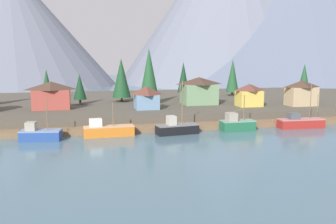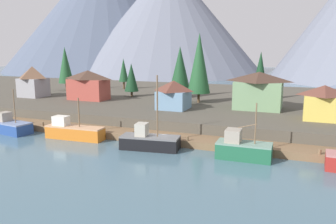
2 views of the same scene
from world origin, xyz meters
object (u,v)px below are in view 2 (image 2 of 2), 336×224
object	(u,v)px
house_blue	(174,94)
house_red	(88,85)
house_green	(258,90)
conifer_back_right	(124,70)
conifer_centre	(65,65)
fishing_boat_orange	(73,131)
conifer_mid_left	(180,69)
fishing_boat_green	(242,148)
conifer_far_left	(199,63)
conifer_near_left	(131,77)
fishing_boat_black	(149,141)
fishing_boat_blue	(11,126)
conifer_mid_right	(260,71)
house_yellow	(324,102)
house_grey	(33,81)

from	to	relation	value
house_blue	house_red	world-z (taller)	house_red
house_green	conifer_back_right	bearing A→B (deg)	153.86
conifer_centre	house_red	bearing A→B (deg)	-38.20
fishing_boat_orange	house_red	bearing A→B (deg)	116.17
house_blue	conifer_mid_left	world-z (taller)	conifer_mid_left
fishing_boat_green	conifer_back_right	distance (m)	55.25
house_blue	conifer_far_left	size ratio (longest dim) A/B	0.39
conifer_near_left	conifer_back_right	size ratio (longest dim) A/B	0.91
conifer_mid_left	conifer_far_left	size ratio (longest dim) A/B	0.82
conifer_centre	conifer_far_left	distance (m)	38.16
conifer_mid_left	fishing_boat_black	bearing A→B (deg)	-77.58
fishing_boat_blue	conifer_mid_right	bearing A→B (deg)	52.84
fishing_boat_green	house_red	size ratio (longest dim) A/B	0.81
conifer_back_right	house_blue	bearing A→B (deg)	-45.85
fishing_boat_black	conifer_mid_left	distance (m)	32.63
house_yellow	conifer_mid_left	bearing A→B (deg)	151.15
house_grey	house_yellow	bearing A→B (deg)	-3.97
house_green	conifer_mid_left	bearing A→B (deg)	153.44
fishing_boat_blue	conifer_near_left	bearing A→B (deg)	85.41
conifer_far_left	conifer_mid_left	bearing A→B (deg)	135.04
conifer_mid_left	fishing_boat_green	bearing A→B (deg)	-58.35
house_red	conifer_centre	bearing A→B (deg)	141.80
conifer_centre	house_blue	bearing A→B (deg)	-23.87
house_grey	fishing_boat_black	bearing A→B (deg)	-27.74
house_yellow	house_green	world-z (taller)	house_green
fishing_boat_black	conifer_far_left	distance (m)	26.54
house_grey	conifer_back_right	bearing A→B (deg)	61.15
fishing_boat_blue	conifer_mid_left	world-z (taller)	conifer_mid_left
house_yellow	house_blue	distance (m)	24.08
conifer_near_left	conifer_mid_left	world-z (taller)	conifer_mid_left
fishing_boat_black	conifer_near_left	xyz separation A→B (m)	(-17.22, 28.04, 5.67)
house_blue	conifer_far_left	xyz separation A→B (m)	(2.09, 8.50, 5.16)
conifer_far_left	house_red	bearing A→B (deg)	-168.65
conifer_mid_left	conifer_centre	bearing A→B (deg)	178.09
fishing_boat_orange	house_yellow	world-z (taller)	house_yellow
fishing_boat_blue	conifer_mid_left	distance (m)	36.18
fishing_boat_blue	conifer_centre	bearing A→B (deg)	122.77
house_grey	conifer_near_left	size ratio (longest dim) A/B	0.91
fishing_boat_orange	house_red	distance (m)	22.97
house_yellow	conifer_far_left	distance (m)	24.41
conifer_mid_left	conifer_centre	distance (m)	31.37
house_blue	conifer_back_right	size ratio (longest dim) A/B	0.66
fishing_boat_black	house_grey	xyz separation A→B (m)	(-37.27, 19.60, 4.86)
house_blue	conifer_far_left	world-z (taller)	conifer_far_left
fishing_boat_orange	fishing_boat_black	xyz separation A→B (m)	(12.45, -0.64, -0.04)
conifer_mid_right	conifer_far_left	size ratio (longest dim) A/B	0.74
house_yellow	conifer_mid_left	world-z (taller)	conifer_mid_left
fishing_boat_blue	fishing_boat_green	size ratio (longest dim) A/B	1.03
fishing_boat_orange	house_green	distance (m)	32.16
fishing_boat_orange	house_green	world-z (taller)	house_green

